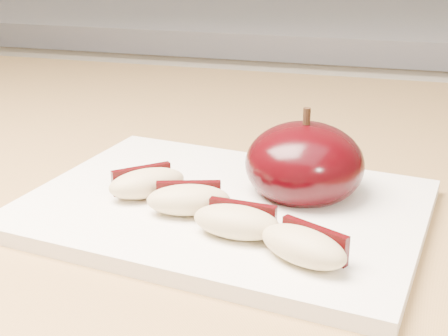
# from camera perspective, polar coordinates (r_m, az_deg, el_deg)

# --- Properties ---
(back_cabinet) EXTENTS (2.40, 0.62, 0.94)m
(back_cabinet) POSITION_cam_1_polar(r_m,az_deg,el_deg) (1.39, 9.41, -5.65)
(back_cabinet) COLOR silver
(back_cabinet) RESTS_ON ground
(cutting_board) EXTENTS (0.30, 0.24, 0.01)m
(cutting_board) POSITION_cam_1_polar(r_m,az_deg,el_deg) (0.45, -0.00, -3.65)
(cutting_board) COLOR white
(cutting_board) RESTS_ON island_counter
(apple_half) EXTENTS (0.10, 0.10, 0.07)m
(apple_half) POSITION_cam_1_polar(r_m,az_deg,el_deg) (0.46, 7.36, 0.38)
(apple_half) COLOR black
(apple_half) RESTS_ON cutting_board
(apple_wedge_a) EXTENTS (0.06, 0.06, 0.02)m
(apple_wedge_a) POSITION_cam_1_polar(r_m,az_deg,el_deg) (0.45, -7.11, -1.34)
(apple_wedge_a) COLOR tan
(apple_wedge_a) RESTS_ON cutting_board
(apple_wedge_b) EXTENTS (0.06, 0.04, 0.02)m
(apple_wedge_b) POSITION_cam_1_polar(r_m,az_deg,el_deg) (0.42, -3.27, -2.87)
(apple_wedge_b) COLOR tan
(apple_wedge_b) RESTS_ON cutting_board
(apple_wedge_c) EXTENTS (0.06, 0.03, 0.02)m
(apple_wedge_c) POSITION_cam_1_polar(r_m,az_deg,el_deg) (0.39, 1.22, -4.89)
(apple_wedge_c) COLOR tan
(apple_wedge_c) RESTS_ON cutting_board
(apple_wedge_d) EXTENTS (0.06, 0.05, 0.02)m
(apple_wedge_d) POSITION_cam_1_polar(r_m,az_deg,el_deg) (0.37, 7.36, -7.05)
(apple_wedge_d) COLOR tan
(apple_wedge_d) RESTS_ON cutting_board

